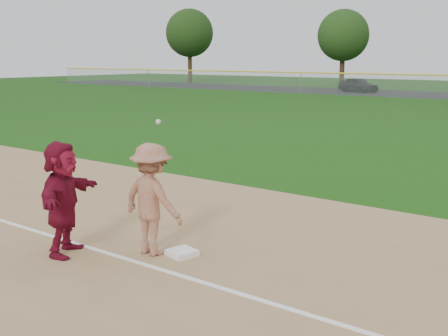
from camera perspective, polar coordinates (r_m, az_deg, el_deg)
The scene contains 8 objects.
ground at distance 10.21m, azimuth -5.14°, elevation -8.50°, with size 160.00×160.00×0.00m, color #17480D.
foul_line at distance 9.66m, azimuth -8.37°, elevation -9.58°, with size 60.00×0.10×0.01m, color white.
first_base at distance 9.95m, azimuth -4.31°, elevation -8.59°, with size 0.45×0.45×0.10m, color white.
base_runner at distance 10.14m, azimuth -16.05°, elevation -2.96°, with size 1.87×0.60×2.01m, color maroon.
car_left at distance 57.57m, azimuth 13.48°, elevation 8.22°, with size 1.70×4.23×1.44m, color black.
first_base_play at distance 9.83m, azimuth -7.33°, elevation -3.17°, with size 1.29×0.76×2.36m.
tree_0 at distance 77.79m, azimuth -3.52°, elevation 13.52°, with size 6.40×6.40×9.81m.
tree_1 at distance 66.54m, azimuth 12.03°, elevation 13.04°, with size 5.80×5.80×8.75m.
Camera 1 is at (6.49, -7.09, 3.43)m, focal length 45.00 mm.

